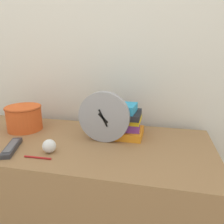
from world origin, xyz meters
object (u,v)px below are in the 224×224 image
desk_clock (104,117)px  pen (38,158)px  book_stack (120,120)px  tv_remote (12,147)px  crumpled_paper_ball (49,146)px  basket (24,117)px

desk_clock → pen: (-0.23, -0.23, -0.12)m
book_stack → tv_remote: size_ratio=1.29×
tv_remote → crumpled_paper_ball: bearing=4.7°
crumpled_paper_ball → desk_clock: bearing=39.7°
desk_clock → tv_remote: desk_clock is taller
crumpled_paper_ball → tv_remote: bearing=-175.3°
desk_clock → basket: 0.48m
tv_remote → book_stack: bearing=32.6°
pen → tv_remote: bearing=163.2°
basket → pen: size_ratio=1.63×
basket → pen: 0.39m
desk_clock → book_stack: bearing=58.7°
basket → crumpled_paper_ball: 0.36m
basket → book_stack: bearing=4.3°
desk_clock → crumpled_paper_ball: 0.28m
tv_remote → pen: size_ratio=1.59×
tv_remote → pen: bearing=-16.8°
book_stack → crumpled_paper_ball: bearing=-134.5°
desk_clock → tv_remote: size_ratio=1.30×
book_stack → pen: size_ratio=2.05×
tv_remote → pen: (0.16, -0.05, -0.01)m
basket → crumpled_paper_ball: basket is taller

